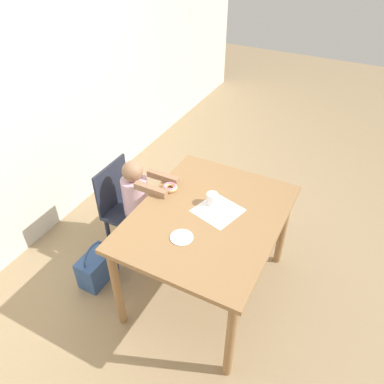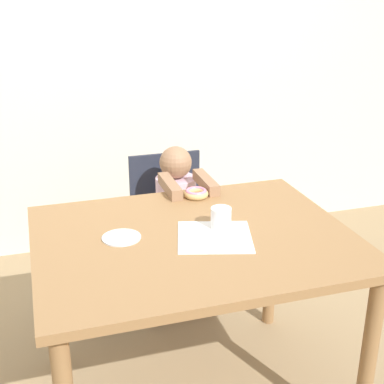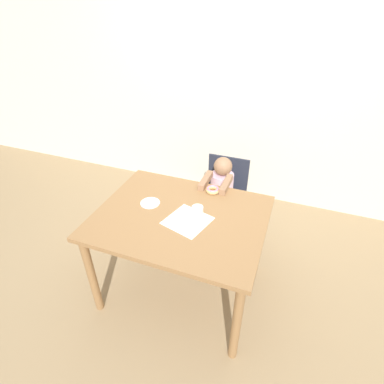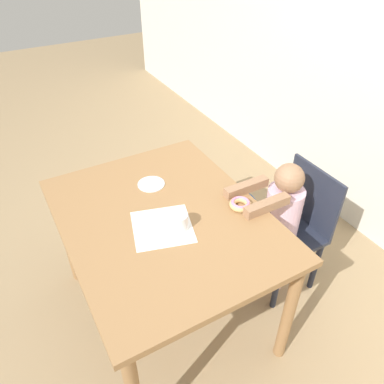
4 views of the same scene
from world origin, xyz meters
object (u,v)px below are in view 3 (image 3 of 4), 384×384
(handbag, at_px, (183,211))
(cup, at_px, (197,212))
(chair, at_px, (223,198))
(donut, at_px, (213,190))
(child_figure, at_px, (221,200))

(handbag, height_order, cup, cup)
(chair, height_order, handbag, chair)
(handbag, xyz_separation_m, cup, (0.43, -0.79, 0.68))
(chair, distance_m, handbag, 0.52)
(donut, bearing_deg, child_figure, 91.15)
(chair, distance_m, donut, 0.56)
(donut, distance_m, handbag, 0.90)
(chair, distance_m, cup, 0.86)
(donut, height_order, handbag, donut)
(chair, height_order, child_figure, child_figure)
(chair, height_order, donut, chair)
(handbag, bearing_deg, donut, -45.27)
(donut, xyz_separation_m, handbag, (-0.44, 0.44, -0.66))
(child_figure, bearing_deg, cup, -90.09)
(child_figure, relative_size, cup, 10.63)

